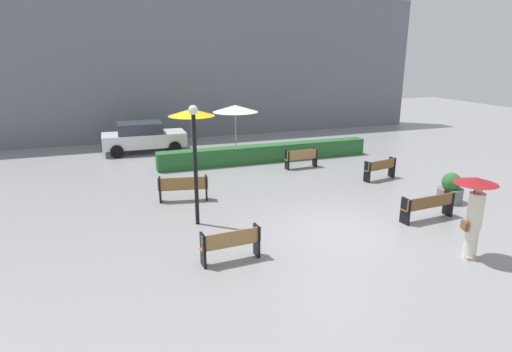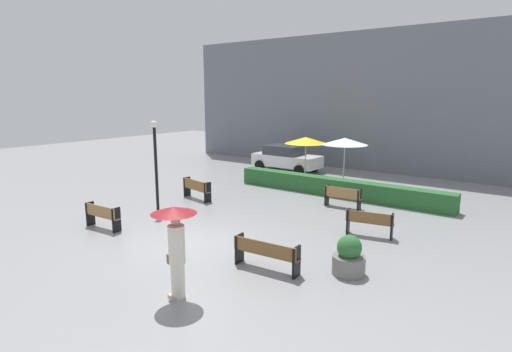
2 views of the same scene
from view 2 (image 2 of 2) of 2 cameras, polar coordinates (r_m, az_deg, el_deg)
ground_plane at (r=13.30m, az=-8.82°, el=-9.25°), size 60.00×60.00×0.00m
bench_far_right at (r=14.11m, az=15.51°, el=-6.12°), size 1.56×0.61×0.85m
bench_back_row at (r=17.41m, az=11.93°, el=-2.71°), size 1.56×0.44×0.86m
bench_near_left at (r=15.35m, az=-20.63°, el=-5.06°), size 1.56×0.43×0.85m
bench_near_right at (r=11.11m, az=1.39°, el=-10.60°), size 1.92×0.51×0.82m
bench_far_left at (r=18.55m, az=-8.31°, el=-1.64°), size 1.75×0.66×0.90m
pedestrian_with_umbrella at (r=9.59m, az=-11.12°, el=-8.46°), size 1.05×1.05×2.15m
planter_pot at (r=11.15m, az=12.79°, el=-10.99°), size 0.86×0.86×1.06m
lamp_post at (r=16.76m, az=-13.80°, el=2.77°), size 0.28×0.28×3.63m
patio_umbrella_yellow at (r=22.57m, az=6.94°, el=4.95°), size 2.31×2.31×2.37m
patio_umbrella_white at (r=21.55m, az=12.27°, el=4.72°), size 2.33×2.33×2.46m
hedge_strip at (r=19.34m, az=11.13°, el=-1.58°), size 10.36×0.70×0.81m
building_facade at (r=26.26m, az=16.89°, el=9.81°), size 28.00×1.20×8.38m
parked_car at (r=25.27m, az=4.22°, el=2.54°), size 4.23×2.02×1.57m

